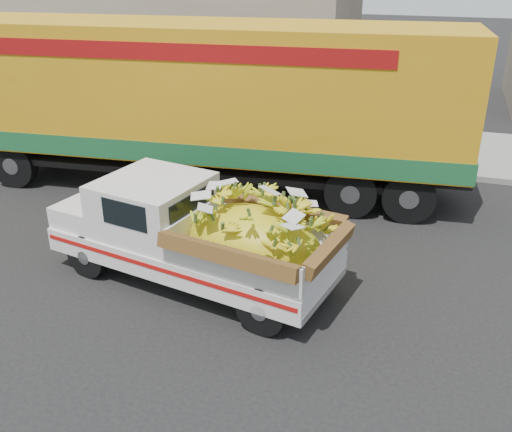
% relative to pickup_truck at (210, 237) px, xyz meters
% --- Properties ---
extents(ground, '(100.00, 100.00, 0.00)m').
position_rel_pickup_truck_xyz_m(ground, '(-1.31, 0.33, -0.92)').
color(ground, black).
rests_on(ground, ground).
extents(curb, '(60.00, 0.25, 0.15)m').
position_rel_pickup_truck_xyz_m(curb, '(-1.31, 6.66, -0.85)').
color(curb, gray).
rests_on(curb, ground).
extents(sidewalk, '(60.00, 4.00, 0.14)m').
position_rel_pickup_truck_xyz_m(sidewalk, '(-1.31, 8.76, -0.85)').
color(sidewalk, gray).
rests_on(sidewalk, ground).
extents(building_left, '(18.00, 6.00, 5.00)m').
position_rel_pickup_truck_xyz_m(building_left, '(-9.31, 14.66, 1.58)').
color(building_left, gray).
rests_on(building_left, ground).
extents(pickup_truck, '(5.13, 2.67, 1.71)m').
position_rel_pickup_truck_xyz_m(pickup_truck, '(0.00, 0.00, 0.00)').
color(pickup_truck, black).
rests_on(pickup_truck, ground).
extents(semi_trailer, '(12.04, 3.61, 3.80)m').
position_rel_pickup_truck_xyz_m(semi_trailer, '(-1.81, 4.22, 1.20)').
color(semi_trailer, black).
rests_on(semi_trailer, ground).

